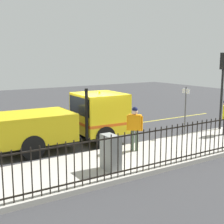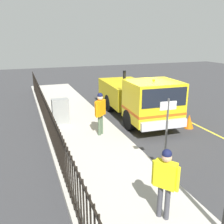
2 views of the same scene
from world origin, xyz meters
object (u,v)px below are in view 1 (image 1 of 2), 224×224
work_truck (68,119)px  traffic_cone (89,127)px  traffic_light_near (223,75)px  street_sign (185,105)px  worker_standing (135,124)px  utility_cabinet (111,153)px

work_truck → traffic_cone: size_ratio=10.45×
traffic_light_near → street_sign: bearing=92.1°
worker_standing → traffic_light_near: size_ratio=0.45×
work_truck → traffic_light_near: traffic_light_near is taller
work_truck → worker_standing: work_truck is taller
work_truck → traffic_cone: bearing=133.8°
utility_cabinet → street_sign: bearing=110.8°
traffic_light_near → utility_cabinet: traffic_light_near is taller
work_truck → utility_cabinet: (3.94, -0.33, -0.47)m
work_truck → street_sign: size_ratio=2.88×
worker_standing → street_sign: 3.78m
utility_cabinet → street_sign: size_ratio=0.51×
work_truck → street_sign: work_truck is taller
worker_standing → utility_cabinet: bearing=81.5°
traffic_light_near → worker_standing: bearing=101.0°
utility_cabinet → traffic_cone: 6.10m
worker_standing → traffic_cone: worker_standing is taller
traffic_light_near → traffic_cone: 7.40m
traffic_cone → work_truck: bearing=-48.9°
traffic_light_near → traffic_cone: traffic_light_near is taller
traffic_cone → street_sign: (3.47, 3.41, 1.31)m
work_truck → traffic_light_near: size_ratio=1.70×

